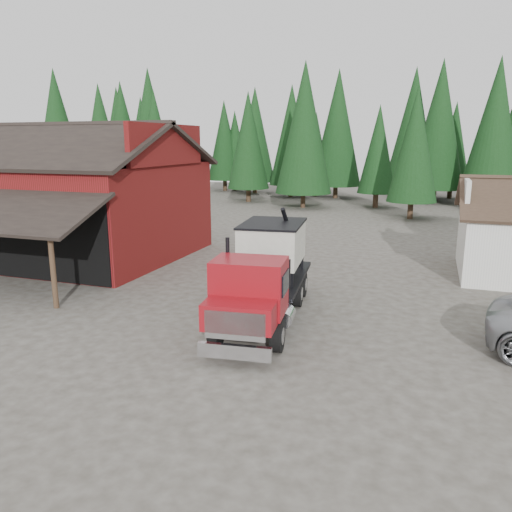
% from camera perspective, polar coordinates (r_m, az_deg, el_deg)
% --- Properties ---
extents(ground, '(120.00, 120.00, 0.00)m').
position_cam_1_polar(ground, '(15.69, -11.10, -10.35)').
color(ground, '#3F3A31').
rests_on(ground, ground).
extents(red_barn, '(12.80, 13.63, 7.18)m').
position_cam_1_polar(red_barn, '(29.13, -20.34, 5.32)').
color(red_barn, maroon).
rests_on(red_barn, ground).
extents(conifer_backdrop, '(76.00, 16.00, 16.00)m').
position_cam_1_polar(conifer_backdrop, '(55.21, 11.46, 6.27)').
color(conifer_backdrop, black).
rests_on(conifer_backdrop, ground).
extents(near_pine_a, '(4.40, 4.40, 11.40)m').
position_cam_1_polar(near_pine_a, '(49.98, -17.28, 12.64)').
color(near_pine_a, '#382619').
rests_on(near_pine_a, ground).
extents(near_pine_b, '(3.96, 3.96, 10.40)m').
position_cam_1_polar(near_pine_b, '(42.39, 17.69, 11.99)').
color(near_pine_b, '#382619').
rests_on(near_pine_b, ground).
extents(near_pine_d, '(5.28, 5.28, 13.40)m').
position_cam_1_polar(near_pine_d, '(47.77, 5.56, 14.36)').
color(near_pine_d, '#382619').
rests_on(near_pine_d, ground).
extents(feed_truck, '(3.17, 8.49, 3.74)m').
position_cam_1_polar(feed_truck, '(17.38, 1.04, -1.70)').
color(feed_truck, black).
rests_on(feed_truck, ground).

